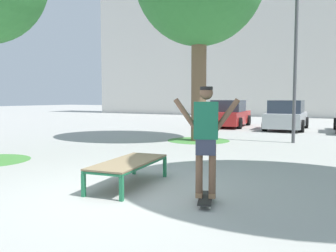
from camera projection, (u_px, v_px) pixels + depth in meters
ground_plane at (124, 194)px, 5.93m from camera, size 120.00×120.00×0.00m
building_facade at (319, 37)px, 29.83m from camera, size 43.74×4.00×13.48m
skate_box at (129, 163)px, 6.48m from camera, size 1.01×1.99×0.46m
skateboard at (205, 198)px, 5.41m from camera, size 0.46×0.82×0.09m
skater at (206, 134)px, 5.33m from camera, size 0.97×0.42×1.69m
grass_patch_mid_back at (198, 140)px, 13.43m from camera, size 2.36×2.36×0.01m
car_red at (229, 114)px, 19.98m from camera, size 2.25×4.36×1.50m
car_silver at (286, 116)px, 18.07m from camera, size 2.10×4.29×1.50m
light_post at (296, 35)px, 12.44m from camera, size 0.36×0.36×5.83m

